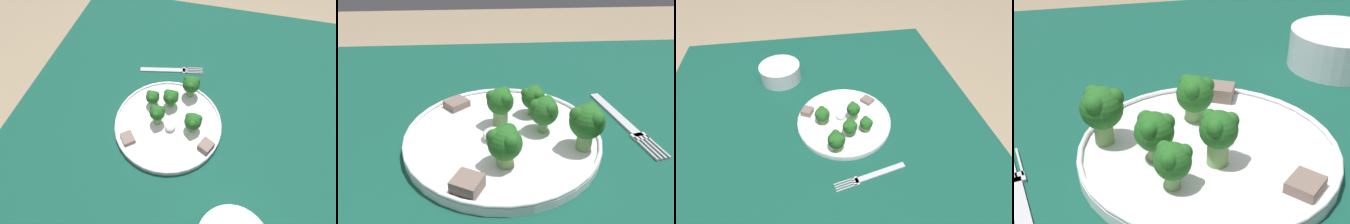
% 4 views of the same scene
% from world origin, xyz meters
% --- Properties ---
extents(ground_plane, '(8.00, 8.00, 0.00)m').
position_xyz_m(ground_plane, '(0.00, 0.00, 0.00)').
color(ground_plane, '#9E896B').
extents(table, '(1.13, 1.04, 0.75)m').
position_xyz_m(table, '(0.00, 0.00, 0.65)').
color(table, '#114738').
rests_on(table, ground_plane).
extents(dinner_plate, '(0.29, 0.29, 0.02)m').
position_xyz_m(dinner_plate, '(0.01, -0.08, 0.76)').
color(dinner_plate, white).
rests_on(dinner_plate, table).
extents(fork, '(0.06, 0.20, 0.00)m').
position_xyz_m(fork, '(-0.19, -0.12, 0.75)').
color(fork, '#B2B2B7').
rests_on(fork, table).
extents(broccoli_floret_near_rim_left, '(0.04, 0.04, 0.06)m').
position_xyz_m(broccoli_floret_near_rim_left, '(-0.06, -0.09, 0.80)').
color(broccoli_floret_near_rim_left, '#709E56').
rests_on(broccoli_floret_near_rim_left, dinner_plate).
extents(broccoli_floret_center_left, '(0.05, 0.04, 0.06)m').
position_xyz_m(broccoli_floret_center_left, '(0.01, -0.01, 0.80)').
color(broccoli_floret_center_left, '#709E56').
rests_on(broccoli_floret_center_left, dinner_plate).
extents(broccoli_floret_back_left, '(0.05, 0.05, 0.07)m').
position_xyz_m(broccoli_floret_back_left, '(-0.10, -0.04, 0.81)').
color(broccoli_floret_back_left, '#709E56').
rests_on(broccoli_floret_back_left, dinner_plate).
extents(broccoli_floret_front_left, '(0.04, 0.04, 0.06)m').
position_xyz_m(broccoli_floret_front_left, '(0.01, -0.11, 0.80)').
color(broccoli_floret_front_left, '#709E56').
rests_on(broccoli_floret_front_left, dinner_plate).
extents(broccoli_floret_center_back, '(0.04, 0.04, 0.05)m').
position_xyz_m(broccoli_floret_center_back, '(-0.05, -0.13, 0.79)').
color(broccoli_floret_center_back, '#709E56').
rests_on(broccoli_floret_center_back, dinner_plate).
extents(meat_slice_front_slice, '(0.05, 0.05, 0.01)m').
position_xyz_m(meat_slice_front_slice, '(0.08, -0.17, 0.77)').
color(meat_slice_front_slice, '#756056').
rests_on(meat_slice_front_slice, dinner_plate).
extents(meat_slice_middle_slice, '(0.04, 0.04, 0.02)m').
position_xyz_m(meat_slice_middle_slice, '(0.05, 0.03, 0.77)').
color(meat_slice_middle_slice, '#756056').
rests_on(meat_slice_middle_slice, dinner_plate).
extents(sauce_dollop, '(0.03, 0.03, 0.02)m').
position_xyz_m(sauce_dollop, '(0.02, -0.07, 0.77)').
color(sauce_dollop, white).
rests_on(sauce_dollop, dinner_plate).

